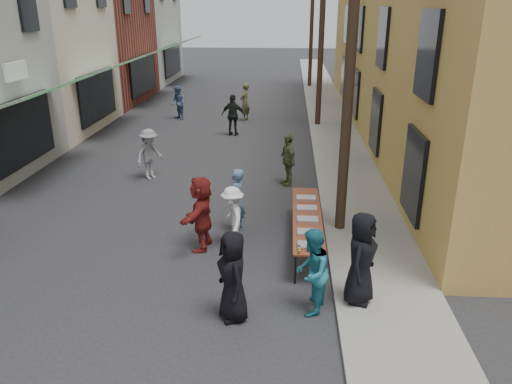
# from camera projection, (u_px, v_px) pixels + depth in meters

# --- Properties ---
(ground) EXTENTS (120.00, 120.00, 0.00)m
(ground) POSITION_uv_depth(u_px,v_px,m) (148.00, 285.00, 10.60)
(ground) COLOR #28282B
(ground) RESTS_ON ground
(sidewalk) EXTENTS (2.20, 60.00, 0.10)m
(sidewalk) POSITION_uv_depth(u_px,v_px,m) (332.00, 125.00, 24.26)
(sidewalk) COLOR gray
(sidewalk) RESTS_ON ground
(storefront_row) EXTENTS (8.00, 37.00, 9.00)m
(storefront_row) POSITION_uv_depth(u_px,v_px,m) (19.00, 36.00, 23.72)
(storefront_row) COLOR maroon
(storefront_row) RESTS_ON ground
(building_ochre) EXTENTS (10.00, 28.00, 10.00)m
(building_ochre) POSITION_uv_depth(u_px,v_px,m) (484.00, 18.00, 21.19)
(building_ochre) COLOR gold
(building_ochre) RESTS_ON ground
(utility_pole_near) EXTENTS (0.26, 0.26, 9.00)m
(utility_pole_near) POSITION_uv_depth(u_px,v_px,m) (351.00, 54.00, 11.53)
(utility_pole_near) COLOR #2D2116
(utility_pole_near) RESTS_ON ground
(utility_pole_mid) EXTENTS (0.26, 0.26, 9.00)m
(utility_pole_mid) POSITION_uv_depth(u_px,v_px,m) (322.00, 29.00, 22.73)
(utility_pole_mid) COLOR #2D2116
(utility_pole_mid) RESTS_ON ground
(utility_pole_far) EXTENTS (0.26, 0.26, 9.00)m
(utility_pole_far) POSITION_uv_depth(u_px,v_px,m) (312.00, 20.00, 33.92)
(utility_pole_far) COLOR #2D2116
(utility_pole_far) RESTS_ON ground
(serving_table) EXTENTS (0.70, 4.00, 0.75)m
(serving_table) POSITION_uv_depth(u_px,v_px,m) (307.00, 218.00, 12.14)
(serving_table) COLOR brown
(serving_table) RESTS_ON ground
(catering_tray_sausage) EXTENTS (0.50, 0.33, 0.08)m
(catering_tray_sausage) POSITION_uv_depth(u_px,v_px,m) (310.00, 246.00, 10.57)
(catering_tray_sausage) COLOR maroon
(catering_tray_sausage) RESTS_ON serving_table
(catering_tray_foil_b) EXTENTS (0.50, 0.33, 0.08)m
(catering_tray_foil_b) POSITION_uv_depth(u_px,v_px,m) (309.00, 233.00, 11.18)
(catering_tray_foil_b) COLOR #B2B2B7
(catering_tray_foil_b) RESTS_ON serving_table
(catering_tray_buns) EXTENTS (0.50, 0.33, 0.08)m
(catering_tray_buns) POSITION_uv_depth(u_px,v_px,m) (308.00, 220.00, 11.83)
(catering_tray_buns) COLOR tan
(catering_tray_buns) RESTS_ON serving_table
(catering_tray_foil_d) EXTENTS (0.50, 0.33, 0.08)m
(catering_tray_foil_d) POSITION_uv_depth(u_px,v_px,m) (307.00, 209.00, 12.48)
(catering_tray_foil_d) COLOR #B2B2B7
(catering_tray_foil_d) RESTS_ON serving_table
(catering_tray_buns_end) EXTENTS (0.50, 0.33, 0.08)m
(catering_tray_buns_end) POSITION_uv_depth(u_px,v_px,m) (306.00, 198.00, 13.13)
(catering_tray_buns_end) COLOR tan
(catering_tray_buns_end) RESTS_ON serving_table
(condiment_jar_a) EXTENTS (0.07, 0.07, 0.08)m
(condiment_jar_a) POSITION_uv_depth(u_px,v_px,m) (299.00, 252.00, 10.30)
(condiment_jar_a) COLOR #A57F26
(condiment_jar_a) RESTS_ON serving_table
(condiment_jar_b) EXTENTS (0.07, 0.07, 0.08)m
(condiment_jar_b) POSITION_uv_depth(u_px,v_px,m) (299.00, 250.00, 10.40)
(condiment_jar_b) COLOR #A57F26
(condiment_jar_b) RESTS_ON serving_table
(condiment_jar_c) EXTENTS (0.07, 0.07, 0.08)m
(condiment_jar_c) POSITION_uv_depth(u_px,v_px,m) (299.00, 248.00, 10.49)
(condiment_jar_c) COLOR #A57F26
(condiment_jar_c) RESTS_ON serving_table
(cup_stack) EXTENTS (0.08, 0.08, 0.12)m
(cup_stack) POSITION_uv_depth(u_px,v_px,m) (320.00, 251.00, 10.32)
(cup_stack) COLOR tan
(cup_stack) RESTS_ON serving_table
(guest_front_a) EXTENTS (0.87, 1.02, 1.77)m
(guest_front_a) POSITION_uv_depth(u_px,v_px,m) (233.00, 276.00, 9.20)
(guest_front_a) COLOR black
(guest_front_a) RESTS_ON ground
(guest_front_b) EXTENTS (0.57, 0.71, 1.69)m
(guest_front_b) POSITION_uv_depth(u_px,v_px,m) (236.00, 200.00, 12.87)
(guest_front_b) COLOR #4D6D95
(guest_front_b) RESTS_ON ground
(guest_front_c) EXTENTS (0.84, 0.97, 1.73)m
(guest_front_c) POSITION_uv_depth(u_px,v_px,m) (312.00, 272.00, 9.40)
(guest_front_c) COLOR teal
(guest_front_c) RESTS_ON ground
(guest_front_d) EXTENTS (0.82, 1.11, 1.54)m
(guest_front_d) POSITION_uv_depth(u_px,v_px,m) (233.00, 217.00, 12.04)
(guest_front_d) COLOR white
(guest_front_d) RESTS_ON ground
(guest_front_e) EXTENTS (0.77, 1.09, 1.71)m
(guest_front_e) POSITION_uv_depth(u_px,v_px,m) (288.00, 159.00, 16.18)
(guest_front_e) COLOR #5F673C
(guest_front_e) RESTS_ON ground
(guest_queue_back) EXTENTS (0.75, 1.76, 1.84)m
(guest_queue_back) POSITION_uv_depth(u_px,v_px,m) (201.00, 213.00, 11.90)
(guest_queue_back) COLOR maroon
(guest_queue_back) RESTS_ON ground
(server) EXTENTS (0.90, 1.07, 1.86)m
(server) POSITION_uv_depth(u_px,v_px,m) (361.00, 258.00, 9.55)
(server) COLOR black
(server) RESTS_ON sidewalk
(passerby_left) EXTENTS (1.13, 1.28, 1.72)m
(passerby_left) POSITION_uv_depth(u_px,v_px,m) (149.00, 154.00, 16.73)
(passerby_left) COLOR gray
(passerby_left) RESTS_ON ground
(passerby_mid) EXTENTS (1.14, 0.63, 1.84)m
(passerby_mid) POSITION_uv_depth(u_px,v_px,m) (233.00, 115.00, 22.25)
(passerby_mid) COLOR black
(passerby_mid) RESTS_ON ground
(passerby_right) EXTENTS (0.66, 0.80, 1.89)m
(passerby_right) POSITION_uv_depth(u_px,v_px,m) (245.00, 102.00, 25.11)
(passerby_right) COLOR brown
(passerby_right) RESTS_ON ground
(passerby_far) EXTENTS (1.02, 1.04, 1.70)m
(passerby_far) POSITION_uv_depth(u_px,v_px,m) (178.00, 103.00, 25.39)
(passerby_far) COLOR #455B87
(passerby_far) RESTS_ON ground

